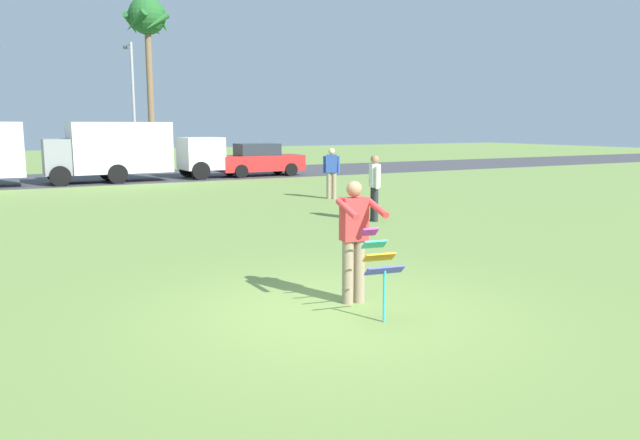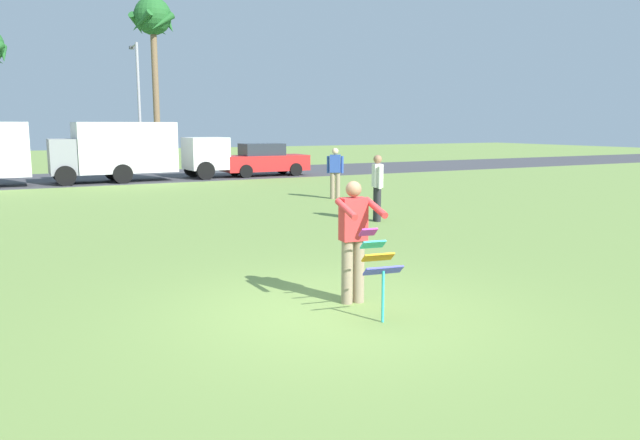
% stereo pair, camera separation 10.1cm
% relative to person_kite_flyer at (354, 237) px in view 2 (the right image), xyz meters
% --- Properties ---
extents(ground_plane, '(120.00, 120.00, 0.00)m').
position_rel_person_kite_flyer_xyz_m(ground_plane, '(-0.46, -0.19, -0.95)').
color(ground_plane, olive).
extents(road_strip, '(120.00, 8.00, 0.01)m').
position_rel_person_kite_flyer_xyz_m(road_strip, '(-0.46, 23.35, -0.95)').
color(road_strip, '#424247').
rests_on(road_strip, ground).
extents(person_kite_flyer, '(0.59, 0.69, 1.73)m').
position_rel_person_kite_flyer_xyz_m(person_kite_flyer, '(0.00, 0.00, 0.00)').
color(person_kite_flyer, gray).
rests_on(person_kite_flyer, ground).
extents(kite_held, '(0.53, 0.68, 1.15)m').
position_rel_person_kite_flyer_xyz_m(kite_held, '(-0.08, -0.74, -0.18)').
color(kite_held, '#D83399').
rests_on(kite_held, ground).
extents(parked_truck_white_box, '(6.76, 2.27, 2.62)m').
position_rel_person_kite_flyer_xyz_m(parked_truck_white_box, '(1.49, 20.96, 0.46)').
color(parked_truck_white_box, silver).
rests_on(parked_truck_white_box, ground).
extents(parked_car_red, '(4.21, 1.86, 1.60)m').
position_rel_person_kite_flyer_xyz_m(parked_car_red, '(7.31, 20.96, -0.18)').
color(parked_car_red, red).
rests_on(parked_car_red, ground).
extents(palm_tree_centre_far, '(2.58, 2.71, 9.67)m').
position_rel_person_kite_flyer_xyz_m(palm_tree_centre_far, '(3.99, 29.15, 7.21)').
color(palm_tree_centre_far, brown).
rests_on(palm_tree_centre_far, ground).
extents(streetlight_pole, '(0.24, 1.65, 7.00)m').
position_rel_person_kite_flyer_xyz_m(streetlight_pole, '(2.83, 28.37, 3.05)').
color(streetlight_pole, '#9E9EA3').
rests_on(streetlight_pole, ground).
extents(person_walker_near, '(0.32, 0.55, 1.73)m').
position_rel_person_kite_flyer_xyz_m(person_walker_near, '(4.37, 6.15, -0.02)').
color(person_walker_near, '#26262B').
rests_on(person_walker_near, ground).
extents(person_walker_far, '(0.49, 0.38, 1.73)m').
position_rel_person_kite_flyer_xyz_m(person_walker_far, '(5.79, 10.98, -0.02)').
color(person_walker_far, gray).
rests_on(person_walker_far, ground).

